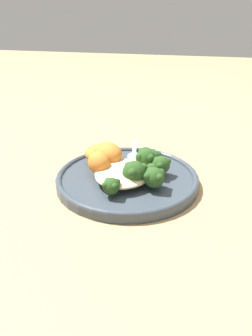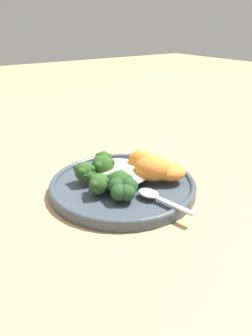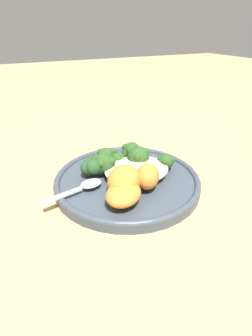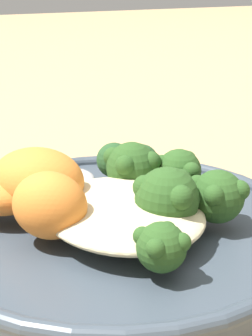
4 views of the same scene
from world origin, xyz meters
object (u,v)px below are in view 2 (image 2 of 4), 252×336
at_px(plate, 122,185).
at_px(broccoli_stalk_0, 109,162).
at_px(sweet_potato_chunk_1, 153,168).
at_px(broccoli_stalk_1, 105,167).
at_px(kale_tuft, 123,189).
at_px(quinoa_mound, 118,171).
at_px(broccoli_stalk_2, 92,172).
at_px(broccoli_stalk_3, 102,176).
at_px(broccoli_stalk_4, 107,180).
at_px(spoon, 154,196).
at_px(broccoli_stalk_6, 121,181).
at_px(sweet_potato_chunk_2, 141,161).
at_px(broccoli_stalk_5, 105,183).
at_px(sweet_potato_chunk_0, 168,171).

distance_m(plate, broccoli_stalk_0, 0.06).
distance_m(plate, sweet_potato_chunk_1, 0.07).
distance_m(broccoli_stalk_1, kale_tuft, 0.09).
relative_size(quinoa_mound, broccoli_stalk_0, 1.01).
relative_size(plate, broccoli_stalk_0, 2.24).
height_order(broccoli_stalk_2, kale_tuft, broccoli_stalk_2).
distance_m(quinoa_mound, broccoli_stalk_0, 0.04).
xyz_separation_m(broccoli_stalk_1, sweet_potato_chunk_1, (0.06, 0.07, 0.00)).
bearing_deg(broccoli_stalk_0, broccoli_stalk_3, 133.59).
height_order(plate, broccoli_stalk_4, broccoli_stalk_4).
bearing_deg(plate, broccoli_stalk_0, 171.69).
relative_size(plate, spoon, 2.42).
bearing_deg(broccoli_stalk_4, broccoli_stalk_3, -79.59).
distance_m(broccoli_stalk_4, kale_tuft, 0.05).
xyz_separation_m(broccoli_stalk_1, broccoli_stalk_6, (0.06, -0.01, -0.00)).
xyz_separation_m(broccoli_stalk_6, spoon, (0.05, 0.03, -0.02)).
xyz_separation_m(plate, broccoli_stalk_3, (-0.02, -0.03, 0.02)).
height_order(quinoa_mound, sweet_potato_chunk_2, sweet_potato_chunk_2).
height_order(broccoli_stalk_0, broccoli_stalk_5, broccoli_stalk_5).
bearing_deg(broccoli_stalk_4, sweet_potato_chunk_0, 166.03).
distance_m(plate, broccoli_stalk_2, 0.06).
bearing_deg(sweet_potato_chunk_0, broccoli_stalk_2, -122.00).
distance_m(broccoli_stalk_1, broccoli_stalk_5, 0.06).
bearing_deg(broccoli_stalk_6, spoon, 85.14).
bearing_deg(sweet_potato_chunk_1, broccoli_stalk_5, -98.15).
height_order(broccoli_stalk_1, spoon, broccoli_stalk_1).
height_order(broccoli_stalk_0, sweet_potato_chunk_2, sweet_potato_chunk_2).
xyz_separation_m(broccoli_stalk_0, kale_tuft, (0.12, -0.04, 0.00)).
xyz_separation_m(broccoli_stalk_0, sweet_potato_chunk_1, (0.09, 0.04, 0.01)).
xyz_separation_m(broccoli_stalk_3, sweet_potato_chunk_0, (0.06, 0.11, 0.00)).
bearing_deg(spoon, broccoli_stalk_0, 167.34).
relative_size(broccoli_stalk_1, broccoli_stalk_4, 0.96).
xyz_separation_m(broccoli_stalk_4, kale_tuft, (0.05, -0.00, 0.01)).
bearing_deg(spoon, plate, 172.22).
xyz_separation_m(quinoa_mound, broccoli_stalk_6, (0.05, -0.03, 0.01)).
xyz_separation_m(broccoli_stalk_0, broccoli_stalk_3, (0.04, -0.04, -0.00)).
bearing_deg(broccoli_stalk_1, broccoli_stalk_0, -79.90).
bearing_deg(broccoli_stalk_2, sweet_potato_chunk_1, -179.35).
bearing_deg(broccoli_stalk_5, broccoli_stalk_4, -142.46).
bearing_deg(broccoli_stalk_2, sweet_potato_chunk_2, -157.15).
xyz_separation_m(sweet_potato_chunk_1, kale_tuft, (0.02, -0.08, -0.01)).
distance_m(broccoli_stalk_1, spoon, 0.12).
xyz_separation_m(sweet_potato_chunk_0, sweet_potato_chunk_1, (-0.01, -0.03, 0.01)).
bearing_deg(broccoli_stalk_1, sweet_potato_chunk_0, -166.85).
distance_m(broccoli_stalk_5, sweet_potato_chunk_0, 0.12).
height_order(broccoli_stalk_6, spoon, broccoli_stalk_6).
bearing_deg(sweet_potato_chunk_0, plate, -121.96).
distance_m(sweet_potato_chunk_1, sweet_potato_chunk_2, 0.04).
bearing_deg(plate, sweet_potato_chunk_2, 101.49).
distance_m(broccoli_stalk_0, spoon, 0.15).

